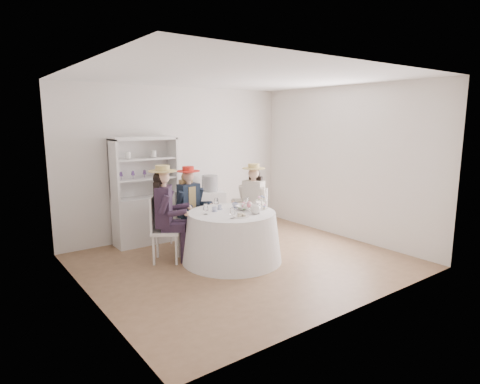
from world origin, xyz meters
TOP-DOWN VIEW (x-y plane):
  - ground at (0.00, 0.00)m, footprint 4.50×4.50m
  - ceiling at (0.00, 0.00)m, footprint 4.50×4.50m
  - wall_back at (0.00, 2.00)m, footprint 4.50×0.00m
  - wall_front at (0.00, -2.00)m, footprint 4.50×0.00m
  - wall_left at (-2.25, 0.00)m, footprint 0.00×4.50m
  - wall_right at (2.25, 0.00)m, footprint 0.00×4.50m
  - tea_table at (-0.12, 0.14)m, footprint 1.51×1.51m
  - hutch at (-0.79, 1.76)m, footprint 1.13×0.52m
  - side_table at (0.48, 1.71)m, footprint 0.62×0.62m
  - hatbox at (0.48, 1.71)m, footprint 0.40×0.40m
  - guest_left at (-0.93, 0.69)m, footprint 0.63×0.59m
  - guest_mid at (-0.29, 1.11)m, footprint 0.50×0.52m
  - guest_right at (0.70, 0.68)m, footprint 0.58×0.52m
  - spare_chair at (-0.32, 1.44)m, footprint 0.48×0.48m
  - teacup_a at (-0.31, 0.32)m, footprint 0.10×0.10m
  - teacup_b at (-0.17, 0.40)m, footprint 0.08×0.08m
  - teacup_c at (0.08, 0.33)m, footprint 0.12×0.12m
  - flower_bowl at (0.11, 0.15)m, footprint 0.29×0.29m
  - flower_arrangement at (0.09, 0.07)m, footprint 0.18×0.18m
  - table_teapot at (0.09, -0.15)m, footprint 0.22×0.16m
  - sandwich_plate at (-0.19, -0.18)m, footprint 0.23×0.23m
  - cupcake_stand at (0.37, 0.04)m, footprint 0.21×0.21m
  - stemware_set at (-0.12, 0.14)m, footprint 0.84×0.81m

SIDE VIEW (x-z plane):
  - ground at x=0.00m, z-range 0.00..0.00m
  - tea_table at x=-0.12m, z-range 0.00..0.75m
  - side_table at x=0.48m, z-range 0.00..0.78m
  - spare_chair at x=-0.32m, z-range 0.03..0.89m
  - hutch at x=-0.79m, z-range -0.27..1.57m
  - sandwich_plate at x=-0.19m, z-range 0.74..0.79m
  - guest_mid at x=-0.29m, z-range 0.09..1.45m
  - guest_right at x=0.70m, z-range 0.09..1.46m
  - flower_bowl at x=0.11m, z-range 0.75..0.81m
  - teacup_a at x=-0.31m, z-range 0.75..0.81m
  - teacup_b at x=-0.17m, z-range 0.75..0.81m
  - teacup_c at x=0.08m, z-range 0.75..0.83m
  - guest_left at x=-0.93m, z-range 0.09..1.55m
  - table_teapot at x=0.09m, z-range 0.74..0.91m
  - cupcake_stand at x=0.37m, z-range 0.73..0.93m
  - stemware_set at x=-0.12m, z-range 0.75..0.90m
  - flower_arrangement at x=0.09m, z-range 0.80..0.87m
  - hatbox at x=0.48m, z-range 0.78..1.08m
  - wall_back at x=0.00m, z-range -0.90..3.60m
  - wall_front at x=0.00m, z-range -0.90..3.60m
  - wall_left at x=-2.25m, z-range -0.90..3.60m
  - wall_right at x=2.25m, z-range -0.90..3.60m
  - ceiling at x=0.00m, z-range 2.70..2.70m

